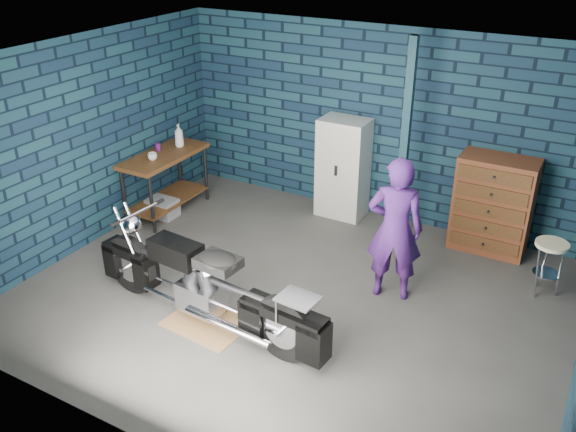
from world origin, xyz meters
name	(u,v)px	position (x,y,z in m)	size (l,w,h in m)	color
ground	(293,296)	(0.00, 0.00, 0.00)	(6.00, 6.00, 0.00)	#4B4946
room_walls	(318,126)	(0.00, 0.55, 1.90)	(6.02, 5.01, 2.71)	#102237
support_post	(405,144)	(0.55, 1.95, 1.35)	(0.10, 0.10, 2.70)	#13313C
workbench	(166,183)	(-2.68, 1.06, 0.46)	(0.60, 1.40, 0.91)	brown
drip_mat	(208,323)	(-0.57, -0.90, 0.00)	(0.87, 0.66, 0.01)	brown
motorcycle	(205,280)	(-0.57, -0.90, 0.56)	(2.53, 0.69, 1.11)	black
person	(395,229)	(0.96, 0.59, 0.85)	(0.62, 0.41, 1.71)	#451C6B
storage_bin	(163,208)	(-2.66, 0.90, 0.13)	(0.42, 0.30, 0.26)	gray
locker	(343,168)	(-0.41, 2.23, 0.72)	(0.67, 0.48, 1.44)	silver
tool_chest	(493,205)	(1.69, 2.23, 0.64)	(0.95, 0.53, 1.27)	brown
shop_stool	(547,268)	(2.51, 1.48, 0.34)	(0.37, 0.37, 0.67)	beige
cup_a	(152,157)	(-2.66, 0.80, 0.96)	(0.13, 0.13, 0.10)	beige
mug_purple	(158,147)	(-2.83, 1.13, 0.96)	(0.08, 0.08, 0.11)	#5E1966
bottle	(179,135)	(-2.67, 1.41, 1.08)	(0.13, 0.13, 0.34)	gray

